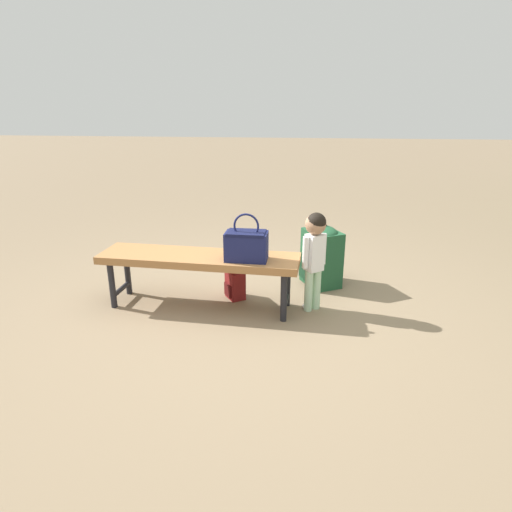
{
  "coord_description": "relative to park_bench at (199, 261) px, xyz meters",
  "views": [
    {
      "loc": [
        0.48,
        -3.0,
        1.57
      ],
      "look_at": [
        0.07,
        0.19,
        0.45
      ],
      "focal_mm": 30.34,
      "sensor_mm": 36.0,
      "label": 1
    }
  ],
  "objects": [
    {
      "name": "handbag",
      "position": [
        0.39,
        -0.07,
        0.18
      ],
      "size": [
        0.32,
        0.19,
        0.37
      ],
      "color": "#191E4C",
      "rests_on": "park_bench"
    },
    {
      "name": "ground_plane",
      "position": [
        0.38,
        -0.17,
        -0.39
      ],
      "size": [
        40.0,
        40.0,
        0.0
      ],
      "primitive_type": "plane",
      "color": "#7F6B51",
      "rests_on": "ground"
    },
    {
      "name": "backpack_large",
      "position": [
        0.99,
        0.6,
        -0.1
      ],
      "size": [
        0.4,
        0.43,
        0.59
      ],
      "color": "#1E4C2D",
      "rests_on": "ground"
    },
    {
      "name": "backpack_small",
      "position": [
        0.25,
        0.19,
        -0.25
      ],
      "size": [
        0.2,
        0.21,
        0.28
      ],
      "color": "maroon",
      "rests_on": "ground"
    },
    {
      "name": "child_standing",
      "position": [
        0.91,
        0.05,
        0.14
      ],
      "size": [
        0.18,
        0.17,
        0.81
      ],
      "color": "#B2D8B2",
      "rests_on": "ground"
    },
    {
      "name": "park_bench",
      "position": [
        0.0,
        0.0,
        0.0
      ],
      "size": [
        1.62,
        0.47,
        0.45
      ],
      "color": "#9E6B3D",
      "rests_on": "ground"
    }
  ]
}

